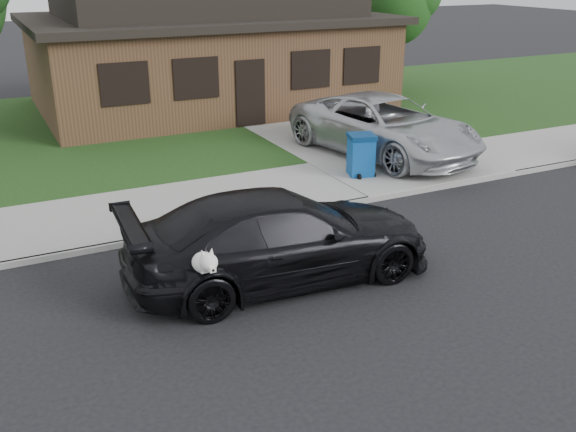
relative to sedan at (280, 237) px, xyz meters
name	(u,v)px	position (x,y,z in m)	size (l,w,h in m)	color
ground	(290,305)	(-0.26, -0.94, -0.78)	(120.00, 120.00, 0.00)	black
sidewalk	(192,204)	(-0.26, 4.06, -0.72)	(60.00, 3.00, 0.12)	gray
curb	(215,227)	(-0.26, 2.56, -0.72)	(60.00, 0.12, 0.12)	gray
lawn	(116,128)	(-0.26, 12.06, -0.71)	(60.00, 13.00, 0.13)	#193814
driveway	(319,128)	(5.74, 9.06, -0.71)	(4.50, 13.00, 0.14)	gray
sedan	(280,237)	(0.00, 0.00, 0.00)	(5.47, 2.61, 1.56)	black
minivan	(385,126)	(5.75, 5.33, 0.17)	(2.68, 5.81, 1.62)	#BABCC2
recycling_bin	(361,155)	(4.18, 4.03, -0.12)	(0.80, 0.80, 1.07)	#0D4998
house	(207,50)	(3.74, 14.06, 1.35)	(12.60, 8.60, 4.65)	#422B1C
tree_1	(401,0)	(11.87, 13.46, 2.93)	(3.15, 3.00, 5.25)	#332114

